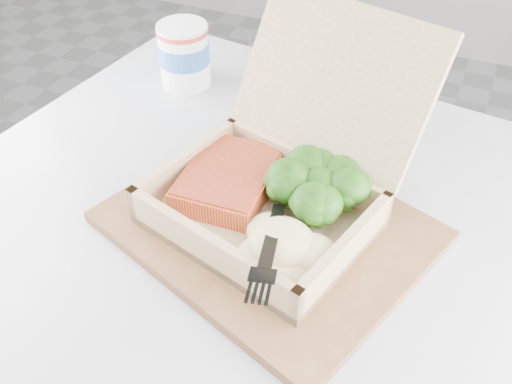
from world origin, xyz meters
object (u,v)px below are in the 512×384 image
at_px(takeout_container, 285,168).
at_px(paper_cup, 184,53).
at_px(cafe_table, 244,335).
at_px(serving_tray, 268,227).

height_order(takeout_container, paper_cup, takeout_container).
bearing_deg(paper_cup, takeout_container, -40.57).
relative_size(cafe_table, serving_tray, 2.65).
bearing_deg(takeout_container, paper_cup, 154.56).
distance_m(cafe_table, serving_tray, 0.19).
xyz_separation_m(cafe_table, serving_tray, (0.02, 0.02, 0.19)).
height_order(cafe_table, serving_tray, serving_tray).
relative_size(takeout_container, paper_cup, 3.31).
relative_size(serving_tray, takeout_container, 1.03).
xyz_separation_m(cafe_table, paper_cup, (-0.20, 0.25, 0.23)).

